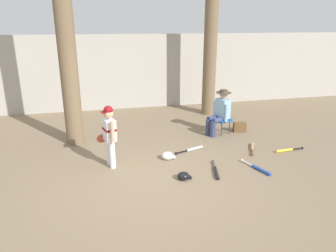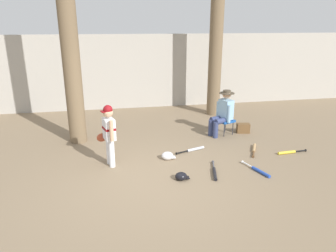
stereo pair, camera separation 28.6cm
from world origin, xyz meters
name	(u,v)px [view 2 (the right image)]	position (x,y,z in m)	size (l,w,h in m)	color
ground_plane	(151,181)	(0.00, 0.00, 0.00)	(60.00, 60.00, 0.00)	#7F6B51
concrete_back_wall	(128,72)	(0.00, 5.66, 1.25)	(18.00, 0.36, 2.50)	#ADA89E
tree_near_player	(70,47)	(-1.50, 2.45, 2.33)	(0.63, 0.63, 5.31)	brown
tree_behind_spectator	(215,55)	(2.64, 4.20, 1.91)	(0.59, 0.59, 4.40)	brown
young_ballplayer	(109,132)	(-0.74, 0.88, 0.74)	(0.43, 0.57, 1.31)	white
folding_stool	(225,121)	(2.33, 2.27, 0.36)	(0.51, 0.51, 0.41)	#194C9E
seated_spectator	(223,112)	(2.24, 2.23, 0.64)	(0.67, 0.54, 1.20)	navy
handbag_beside_stool	(243,128)	(2.86, 2.27, 0.13)	(0.34, 0.18, 0.26)	brown
bat_black_composite	(215,172)	(1.29, 0.06, 0.03)	(0.27, 0.81, 0.07)	black
bat_yellow_trainer	(289,152)	(3.30, 0.71, 0.03)	(0.73, 0.11, 0.07)	yellow
bat_blue_youth	(259,171)	(2.18, -0.04, 0.03)	(0.30, 0.77, 0.07)	#2347AD
bat_wood_tan	(254,149)	(2.60, 1.05, 0.03)	(0.42, 0.70, 0.07)	tan
bat_aluminum_silver	(193,150)	(1.19, 1.28, 0.03)	(0.75, 0.31, 0.07)	#B7BCC6
batting_helmet_black	(181,176)	(0.58, -0.04, 0.07)	(0.28, 0.21, 0.16)	black
batting_helmet_white	(167,156)	(0.50, 0.94, 0.08)	(0.31, 0.24, 0.18)	silver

